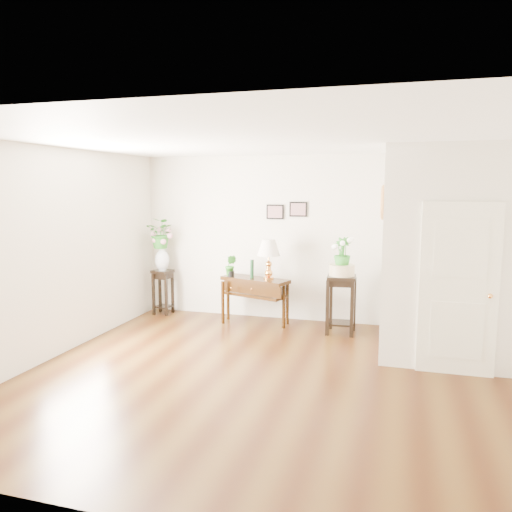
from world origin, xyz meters
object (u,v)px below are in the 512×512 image
at_px(table_lamp, 269,258).
at_px(plant_stand_b, 341,304).
at_px(console_table, 255,301).
at_px(plant_stand_a, 163,292).

distance_m(table_lamp, plant_stand_b, 1.39).
relative_size(console_table, plant_stand_b, 1.27).
height_order(console_table, plant_stand_a, plant_stand_a).
distance_m(console_table, plant_stand_a, 1.78).
bearing_deg(table_lamp, plant_stand_b, -6.97).
bearing_deg(plant_stand_b, table_lamp, 173.03).
bearing_deg(plant_stand_a, console_table, -5.73).
distance_m(console_table, table_lamp, 0.77).
xyz_separation_m(table_lamp, plant_stand_b, (1.21, -0.15, -0.67)).
distance_m(table_lamp, plant_stand_a, 2.14).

